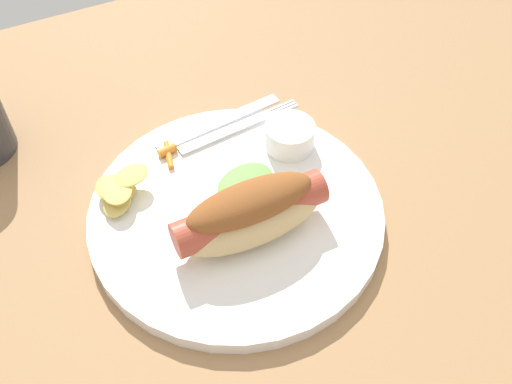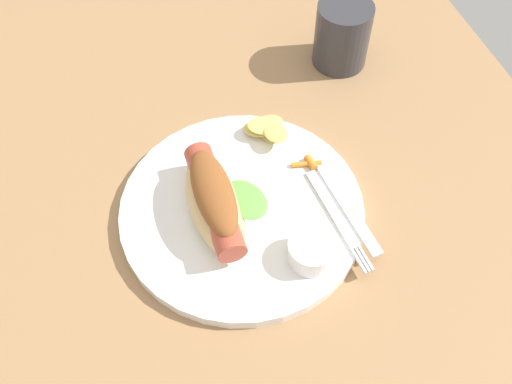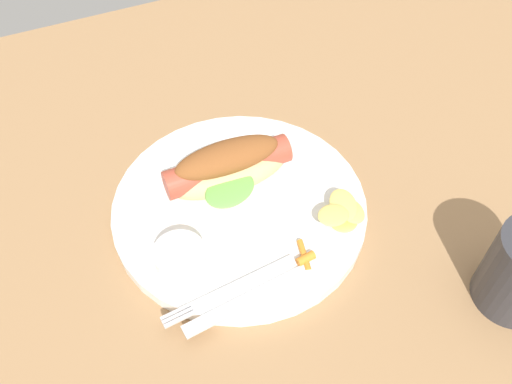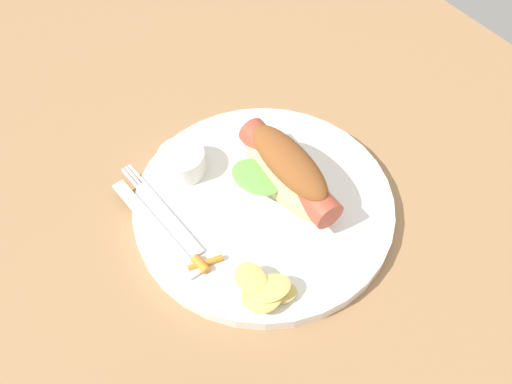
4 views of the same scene
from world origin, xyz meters
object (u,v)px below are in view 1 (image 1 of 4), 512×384
fork (237,128)px  knife (219,123)px  hot_dog (250,212)px  chips_pile (119,189)px  plate (236,213)px  sauce_ramekin (290,136)px  carrot_garnish (168,152)px

fork → knife: 2.20cm
hot_dog → knife: bearing=77.1°
chips_pile → knife: bearing=-158.1°
plate → sauce_ramekin: sauce_ramekin is taller
knife → chips_pile: 14.09cm
sauce_ramekin → chips_pile: bearing=-3.8°
hot_dog → chips_pile: bearing=135.2°
hot_dog → sauce_ramekin: size_ratio=2.78×
fork → knife: (1.42, -1.68, -0.02)cm
sauce_ramekin → chips_pile: sauce_ramekin is taller
knife → sauce_ramekin: bearing=-56.5°
sauce_ramekin → chips_pile: size_ratio=0.84×
plate → carrot_garnish: carrot_garnish is taller
sauce_ramekin → knife: (5.30, -6.46, -1.24)cm
carrot_garnish → hot_dog: bearing=104.6°
plate → carrot_garnish: (3.33, -9.71, 1.21)cm
plate → chips_pile: chips_pile is taller
carrot_garnish → chips_pile: bearing=27.4°
hot_dog → chips_pile: 13.67cm
knife → carrot_garnish: carrot_garnish is taller
plate → knife: (-3.46, -11.71, 0.98)cm
plate → hot_dog: size_ratio=1.97×
hot_dog → sauce_ramekin: (-8.75, -8.37, -1.52)cm
sauce_ramekin → chips_pile: (18.34, -1.22, -0.24)cm
hot_dog → knife: size_ratio=0.97×
plate → knife: 12.25cm
chips_pile → carrot_garnish: size_ratio=1.69×
hot_dog → carrot_garnish: bearing=104.8°
sauce_ramekin → fork: sauce_ramekin is taller
plate → chips_pile: size_ratio=4.57×
hot_dog → fork: 14.28cm
plate → knife: size_ratio=1.90×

